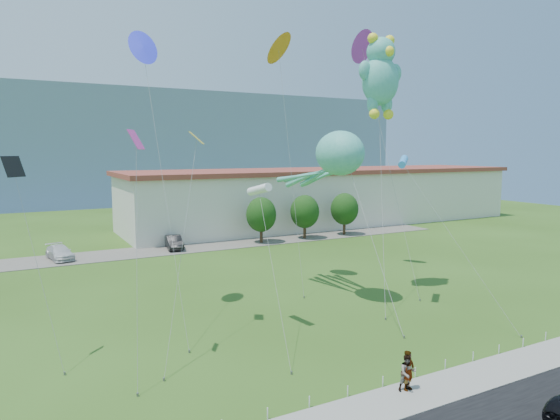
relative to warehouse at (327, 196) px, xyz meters
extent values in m
plane|color=#2F4F16|center=(-26.00, -44.00, -4.12)|extent=(160.00, 160.00, 0.00)
cube|color=gray|center=(-26.00, -46.75, -4.07)|extent=(80.00, 2.50, 0.10)
cube|color=#59544C|center=(-26.00, -9.00, -4.09)|extent=(70.00, 6.00, 0.06)
cube|color=slate|center=(-26.00, 76.00, 8.38)|extent=(160.00, 50.00, 25.00)
cube|color=beige|center=(0.00, 0.00, -0.32)|extent=(60.00, 14.00, 7.60)
cube|color=brown|center=(0.00, 0.00, 3.78)|extent=(61.00, 15.00, 0.60)
cylinder|color=white|center=(-33.00, -45.30, -3.87)|extent=(0.05, 0.05, 0.50)
cylinder|color=white|center=(-31.00, -45.30, -3.87)|extent=(0.05, 0.05, 0.50)
cylinder|color=white|center=(-29.00, -45.30, -3.87)|extent=(0.05, 0.05, 0.50)
cylinder|color=white|center=(-27.00, -45.30, -3.87)|extent=(0.05, 0.05, 0.50)
cylinder|color=white|center=(-25.00, -45.30, -3.87)|extent=(0.05, 0.05, 0.50)
cylinder|color=white|center=(-23.00, -45.30, -3.87)|extent=(0.05, 0.05, 0.50)
cylinder|color=white|center=(-21.00, -45.30, -3.87)|extent=(0.05, 0.05, 0.50)
cylinder|color=white|center=(-19.00, -45.30, -3.87)|extent=(0.05, 0.05, 0.50)
cylinder|color=white|center=(-17.00, -45.30, -3.87)|extent=(0.05, 0.05, 0.50)
cylinder|color=white|center=(-15.00, -45.30, -3.87)|extent=(0.05, 0.05, 0.50)
cylinder|color=#3F2B19|center=(-16.00, -10.00, -3.02)|extent=(0.36, 0.36, 2.20)
ellipsoid|color=#14380F|center=(-16.00, -10.00, -0.72)|extent=(3.60, 3.60, 4.14)
cylinder|color=#3F2B19|center=(-10.00, -10.00, -3.02)|extent=(0.36, 0.36, 2.20)
ellipsoid|color=#14380F|center=(-10.00, -10.00, -0.72)|extent=(3.60, 3.60, 4.14)
cylinder|color=#3F2B19|center=(-4.00, -10.00, -3.02)|extent=(0.36, 0.36, 2.20)
ellipsoid|color=#14380F|center=(-4.00, -10.00, -0.72)|extent=(3.60, 3.60, 4.14)
imported|color=gray|center=(-26.31, -46.22, -3.11)|extent=(0.77, 0.62, 1.82)
imported|color=gray|center=(-26.42, -46.28, -3.19)|extent=(0.94, 0.80, 1.67)
imported|color=silver|center=(-37.88, -8.76, -3.37)|extent=(2.71, 5.02, 1.38)
imported|color=black|center=(-26.25, -8.88, -3.32)|extent=(2.18, 4.69, 1.49)
ellipsoid|color=teal|center=(-21.30, -33.46, 6.60)|extent=(3.13, 4.07, 3.13)
sphere|color=white|center=(-21.86, -34.69, 6.93)|extent=(0.49, 0.49, 0.49)
sphere|color=white|center=(-20.74, -34.69, 6.93)|extent=(0.49, 0.49, 0.49)
cylinder|color=slate|center=(-22.00, -41.21, -4.04)|extent=(0.10, 0.10, 0.16)
cylinder|color=gray|center=(-21.65, -37.84, 0.92)|extent=(0.73, 6.77, 9.77)
ellipsoid|color=teal|center=(-17.04, -32.46, 11.93)|extent=(2.89, 2.46, 3.62)
sphere|color=teal|center=(-17.04, -32.46, 14.04)|extent=(2.11, 2.11, 2.11)
sphere|color=yellow|center=(-17.82, -32.46, 14.93)|extent=(0.78, 0.78, 0.78)
sphere|color=yellow|center=(-16.26, -32.46, 14.93)|extent=(0.78, 0.78, 0.78)
sphere|color=yellow|center=(-17.04, -33.35, 13.93)|extent=(0.78, 0.78, 0.78)
ellipsoid|color=teal|center=(-18.49, -32.46, 12.60)|extent=(1.00, 0.71, 1.40)
ellipsoid|color=teal|center=(-15.59, -32.46, 12.60)|extent=(1.00, 0.71, 1.40)
ellipsoid|color=teal|center=(-17.71, -32.46, 10.26)|extent=(0.89, 0.78, 1.45)
ellipsoid|color=teal|center=(-16.37, -32.46, 10.26)|extent=(0.89, 0.78, 1.45)
sphere|color=yellow|center=(-17.71, -32.69, 9.48)|extent=(0.78, 0.78, 0.78)
sphere|color=yellow|center=(-16.37, -32.69, 9.48)|extent=(0.78, 0.78, 0.78)
cylinder|color=slate|center=(-20.86, -38.21, -4.04)|extent=(0.10, 0.10, 0.16)
cylinder|color=gray|center=(-18.95, -35.34, 2.65)|extent=(3.85, 5.78, 13.23)
cube|color=gold|center=(-31.86, -33.76, 7.52)|extent=(1.29, 1.29, 0.86)
cylinder|color=slate|center=(-35.82, -39.94, -4.04)|extent=(0.10, 0.10, 0.16)
cylinder|color=gray|center=(-33.84, -36.85, 1.68)|extent=(4.00, 6.21, 11.29)
cube|color=#F336A2|center=(-36.14, -37.16, 7.32)|extent=(1.29, 1.29, 0.86)
cylinder|color=slate|center=(-37.25, -40.86, -4.04)|extent=(0.10, 0.10, 0.16)
cylinder|color=gray|center=(-36.70, -39.01, 1.58)|extent=(1.14, 3.73, 11.09)
cone|color=#2730E1|center=(-33.69, -28.83, 13.48)|extent=(1.80, 1.33, 1.33)
cylinder|color=slate|center=(-33.71, -37.29, -4.04)|extent=(0.10, 0.10, 0.16)
cylinder|color=gray|center=(-33.70, -33.06, 4.66)|extent=(0.04, 8.48, 17.26)
cylinder|color=#3495EB|center=(-17.87, -36.12, 6.02)|extent=(0.50, 2.25, 0.87)
cylinder|color=slate|center=(-15.89, -44.39, -4.04)|extent=(0.10, 0.10, 0.16)
cylinder|color=gray|center=(-16.88, -40.26, 0.93)|extent=(2.01, 8.30, 9.80)
cylinder|color=white|center=(-28.66, -35.65, 4.46)|extent=(0.50, 2.25, 0.87)
cylinder|color=slate|center=(-30.12, -42.19, -4.04)|extent=(0.10, 0.10, 0.16)
cylinder|color=gray|center=(-29.39, -38.92, 0.15)|extent=(1.49, 6.56, 8.24)
cone|color=#B230C1|center=(-13.85, -26.02, 15.87)|extent=(1.80, 1.33, 1.33)
cylinder|color=slate|center=(-15.95, -36.19, -4.04)|extent=(0.10, 0.10, 0.16)
cylinder|color=gray|center=(-14.90, -31.10, 5.85)|extent=(2.12, 10.20, 19.64)
cube|color=black|center=(-41.57, -34.49, 5.98)|extent=(1.29, 1.29, 0.86)
cylinder|color=slate|center=(-39.92, -37.02, -4.04)|extent=(0.10, 0.10, 0.16)
cylinder|color=gray|center=(-40.74, -35.76, 0.91)|extent=(1.68, 2.57, 9.76)
cone|color=orange|center=(-22.39, -26.38, 14.88)|extent=(1.80, 1.33, 1.33)
cylinder|color=slate|center=(-23.03, -31.59, -4.04)|extent=(0.10, 0.10, 0.16)
cylinder|color=gray|center=(-22.71, -28.99, 5.36)|extent=(0.67, 5.24, 18.65)
camera|label=1|loc=(-41.62, -62.44, 6.77)|focal=32.00mm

